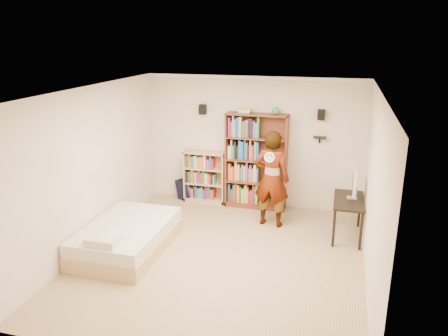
{
  "coord_description": "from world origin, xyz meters",
  "views": [
    {
      "loc": [
        1.71,
        -6.14,
        3.5
      ],
      "look_at": [
        -0.11,
        0.6,
        1.34
      ],
      "focal_mm": 35.0,
      "sensor_mm": 36.0,
      "label": 1
    }
  ],
  "objects_px": {
    "computer_desk": "(347,218)",
    "person": "(272,179)",
    "tall_bookshelf": "(256,162)",
    "daybed": "(127,234)",
    "low_bookshelf": "(205,177)"
  },
  "relations": [
    {
      "from": "tall_bookshelf",
      "to": "daybed",
      "type": "height_order",
      "value": "tall_bookshelf"
    },
    {
      "from": "tall_bookshelf",
      "to": "daybed",
      "type": "distance_m",
      "value": 3.07
    },
    {
      "from": "computer_desk",
      "to": "daybed",
      "type": "xyz_separation_m",
      "value": [
        -3.57,
        -1.49,
        -0.07
      ]
    },
    {
      "from": "computer_desk",
      "to": "daybed",
      "type": "relative_size",
      "value": 0.53
    },
    {
      "from": "low_bookshelf",
      "to": "daybed",
      "type": "relative_size",
      "value": 0.57
    },
    {
      "from": "computer_desk",
      "to": "low_bookshelf",
      "type": "bearing_deg",
      "value": 161.8
    },
    {
      "from": "tall_bookshelf",
      "to": "person",
      "type": "bearing_deg",
      "value": -60.9
    },
    {
      "from": "tall_bookshelf",
      "to": "person",
      "type": "height_order",
      "value": "tall_bookshelf"
    },
    {
      "from": "computer_desk",
      "to": "daybed",
      "type": "bearing_deg",
      "value": -157.29
    },
    {
      "from": "computer_desk",
      "to": "person",
      "type": "distance_m",
      "value": 1.52
    },
    {
      "from": "tall_bookshelf",
      "to": "daybed",
      "type": "xyz_separation_m",
      "value": [
        -1.71,
        -2.45,
        -0.7
      ]
    },
    {
      "from": "computer_desk",
      "to": "person",
      "type": "xyz_separation_m",
      "value": [
        -1.4,
        0.14,
        0.56
      ]
    },
    {
      "from": "person",
      "to": "daybed",
      "type": "bearing_deg",
      "value": 44.74
    },
    {
      "from": "tall_bookshelf",
      "to": "person",
      "type": "relative_size",
      "value": 1.08
    },
    {
      "from": "low_bookshelf",
      "to": "computer_desk",
      "type": "distance_m",
      "value": 3.13
    }
  ]
}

